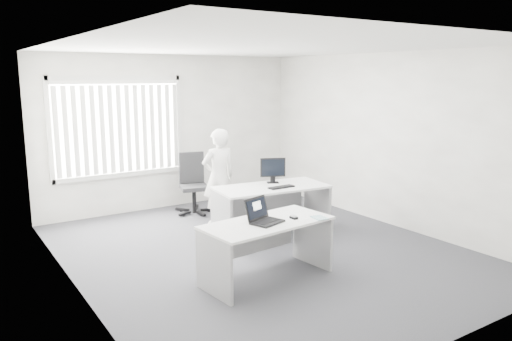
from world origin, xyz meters
TOP-DOWN VIEW (x-y plane):
  - ground at (0.00, 0.00)m, footprint 6.00×6.00m
  - wall_back at (0.00, 3.00)m, footprint 5.00×0.02m
  - wall_front at (0.00, -3.00)m, footprint 5.00×0.02m
  - wall_left at (-2.50, 0.00)m, footprint 0.02×6.00m
  - wall_right at (2.50, 0.00)m, footprint 0.02×6.00m
  - ceiling at (0.00, 0.00)m, footprint 5.00×6.00m
  - window at (-1.00, 2.96)m, footprint 2.32×0.06m
  - blinds at (-1.00, 2.90)m, footprint 2.20×0.10m
  - desk_near at (-0.50, -0.85)m, footprint 1.64×0.89m
  - desk_far at (0.51, 0.49)m, footprint 1.78×0.99m
  - office_chair at (0.11, 2.35)m, footprint 0.76×0.76m
  - person at (0.14, 1.48)m, footprint 0.60×0.41m
  - laptop at (-0.54, -0.91)m, footprint 0.45×0.43m
  - paper_sheet at (-0.14, -0.94)m, footprint 0.33×0.26m
  - mouse at (-0.17, -0.94)m, footprint 0.06×0.10m
  - booklet at (0.11, -1.08)m, footprint 0.17×0.22m
  - keyboard at (0.57, 0.32)m, footprint 0.42×0.15m
  - monitor at (0.66, 0.68)m, footprint 0.41×0.27m

SIDE VIEW (x-z plane):
  - ground at x=0.00m, z-range 0.00..0.00m
  - office_chair at x=0.11m, z-range -0.20..0.87m
  - desk_near at x=-0.50m, z-range 0.16..0.88m
  - desk_far at x=0.51m, z-range 0.17..0.95m
  - paper_sheet at x=-0.14m, z-range 0.72..0.72m
  - booklet at x=0.11m, z-range 0.72..0.73m
  - mouse at x=-0.17m, z-range 0.72..0.76m
  - keyboard at x=0.57m, z-range 0.78..0.80m
  - person at x=0.14m, z-range 0.00..1.59m
  - laptop at x=-0.54m, z-range 0.72..1.01m
  - monitor at x=0.66m, z-range 0.78..1.17m
  - wall_back at x=0.00m, z-range 0.00..2.80m
  - wall_front at x=0.00m, z-range 0.00..2.80m
  - wall_left at x=-2.50m, z-range 0.00..2.80m
  - wall_right at x=2.50m, z-range 0.00..2.80m
  - blinds at x=-1.00m, z-range 0.77..2.27m
  - window at x=-1.00m, z-range 0.67..2.43m
  - ceiling at x=0.00m, z-range 2.79..2.81m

